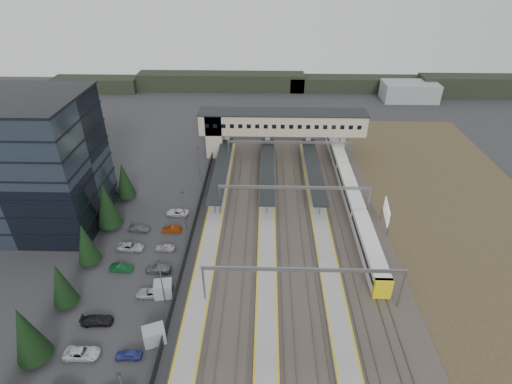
{
  "coord_description": "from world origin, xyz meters",
  "views": [
    {
      "loc": [
        6.55,
        -49.24,
        44.71
      ],
      "look_at": [
        4.79,
        16.91,
        4.0
      ],
      "focal_mm": 28.0,
      "sensor_mm": 36.0,
      "label": 1
    }
  ],
  "objects_px": {
    "relay_cabin_far": "(163,289)",
    "billboard": "(386,212)",
    "relay_cabin_near": "(154,335)",
    "office_building": "(24,164)",
    "footbridge": "(271,124)",
    "train": "(350,191)"
  },
  "relations": [
    {
      "from": "office_building",
      "to": "footbridge",
      "type": "bearing_deg",
      "value": 34.47
    },
    {
      "from": "relay_cabin_far",
      "to": "footbridge",
      "type": "height_order",
      "value": "footbridge"
    },
    {
      "from": "relay_cabin_near",
      "to": "relay_cabin_far",
      "type": "xyz_separation_m",
      "value": [
        -0.64,
        8.27,
        0.03
      ]
    },
    {
      "from": "office_building",
      "to": "billboard",
      "type": "relative_size",
      "value": 4.11
    },
    {
      "from": "office_building",
      "to": "train",
      "type": "bearing_deg",
      "value": 8.71
    },
    {
      "from": "relay_cabin_far",
      "to": "billboard",
      "type": "relative_size",
      "value": 0.5
    },
    {
      "from": "relay_cabin_near",
      "to": "relay_cabin_far",
      "type": "bearing_deg",
      "value": 94.44
    },
    {
      "from": "relay_cabin_far",
      "to": "footbridge",
      "type": "bearing_deg",
      "value": 71.62
    },
    {
      "from": "relay_cabin_far",
      "to": "relay_cabin_near",
      "type": "bearing_deg",
      "value": -85.56
    },
    {
      "from": "relay_cabin_far",
      "to": "billboard",
      "type": "bearing_deg",
      "value": 25.78
    },
    {
      "from": "relay_cabin_near",
      "to": "footbridge",
      "type": "distance_m",
      "value": 59.28
    },
    {
      "from": "footbridge",
      "to": "train",
      "type": "bearing_deg",
      "value": -51.93
    },
    {
      "from": "office_building",
      "to": "billboard",
      "type": "bearing_deg",
      "value": -0.51
    },
    {
      "from": "footbridge",
      "to": "office_building",
      "type": "bearing_deg",
      "value": -145.53
    },
    {
      "from": "relay_cabin_near",
      "to": "footbridge",
      "type": "bearing_deg",
      "value": 74.76
    },
    {
      "from": "relay_cabin_near",
      "to": "billboard",
      "type": "height_order",
      "value": "billboard"
    },
    {
      "from": "relay_cabin_near",
      "to": "relay_cabin_far",
      "type": "height_order",
      "value": "relay_cabin_far"
    },
    {
      "from": "relay_cabin_far",
      "to": "footbridge",
      "type": "xyz_separation_m",
      "value": [
        16.13,
        48.55,
        6.72
      ]
    },
    {
      "from": "office_building",
      "to": "footbridge",
      "type": "relative_size",
      "value": 0.6
    },
    {
      "from": "relay_cabin_near",
      "to": "office_building",
      "type": "bearing_deg",
      "value": 136.46
    },
    {
      "from": "billboard",
      "to": "footbridge",
      "type": "bearing_deg",
      "value": 124.59
    },
    {
      "from": "office_building",
      "to": "billboard",
      "type": "height_order",
      "value": "office_building"
    }
  ]
}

